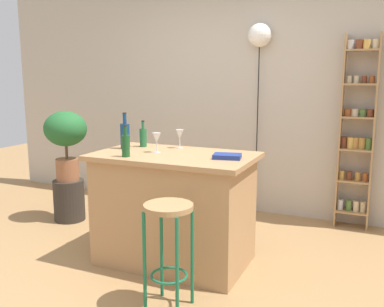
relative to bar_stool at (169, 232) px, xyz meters
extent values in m
plane|color=#A37A4C|center=(-0.29, 0.38, -0.54)|extent=(12.00, 12.00, 0.00)
cube|color=#BCB2A3|center=(-0.29, 2.33, 0.86)|extent=(6.40, 0.10, 2.80)
cube|color=tan|center=(-0.29, 0.68, -0.09)|extent=(1.20, 0.72, 0.89)
cube|color=tan|center=(-0.29, 0.68, 0.37)|extent=(1.31, 0.78, 0.04)
cylinder|color=#196642|center=(-0.12, -0.12, -0.19)|extent=(0.02, 0.02, 0.69)
cylinder|color=#196642|center=(0.12, -0.12, -0.19)|extent=(0.02, 0.02, 0.69)
cylinder|color=#196642|center=(-0.12, 0.12, -0.19)|extent=(0.02, 0.02, 0.69)
cylinder|color=#196642|center=(0.12, 0.12, -0.19)|extent=(0.02, 0.02, 0.69)
torus|color=#196642|center=(0.00, 0.00, -0.30)|extent=(0.25, 0.25, 0.02)
cylinder|color=#A87F51|center=(0.00, 0.00, 0.17)|extent=(0.33, 0.33, 0.03)
cube|color=#A87F51|center=(0.86, 2.18, 0.44)|extent=(0.02, 0.16, 1.96)
cube|color=#A87F51|center=(1.17, 2.18, 0.44)|extent=(0.02, 0.16, 1.96)
cube|color=#A87F51|center=(1.01, 2.18, -0.37)|extent=(0.30, 0.16, 0.02)
cylinder|color=silver|center=(0.90, 2.17, -0.31)|extent=(0.06, 0.06, 0.11)
cylinder|color=#4C7033|center=(0.98, 2.17, -0.31)|extent=(0.06, 0.06, 0.11)
cylinder|color=beige|center=(1.06, 2.17, -0.31)|extent=(0.06, 0.06, 0.11)
cylinder|color=beige|center=(1.12, 2.18, -0.31)|extent=(0.06, 0.06, 0.11)
cube|color=#A87F51|center=(1.01, 2.18, -0.05)|extent=(0.30, 0.16, 0.02)
cylinder|color=gold|center=(0.90, 2.18, 0.00)|extent=(0.06, 0.06, 0.08)
cylinder|color=brown|center=(0.97, 2.17, 0.00)|extent=(0.06, 0.06, 0.08)
cylinder|color=#AD7A38|center=(1.05, 2.17, 0.00)|extent=(0.06, 0.06, 0.08)
cylinder|color=#994C23|center=(1.12, 2.18, 0.00)|extent=(0.06, 0.06, 0.08)
cube|color=#A87F51|center=(1.01, 2.18, 0.28)|extent=(0.30, 0.16, 0.02)
cylinder|color=brown|center=(0.89, 2.18, 0.35)|extent=(0.07, 0.07, 0.11)
cylinder|color=gold|center=(0.96, 2.17, 0.35)|extent=(0.07, 0.07, 0.11)
cylinder|color=#AD7A38|center=(1.01, 2.17, 0.35)|extent=(0.07, 0.07, 0.11)
cylinder|color=#AD7A38|center=(1.07, 2.17, 0.35)|extent=(0.07, 0.07, 0.11)
cylinder|color=#4C7033|center=(1.13, 2.17, 0.35)|extent=(0.07, 0.07, 0.11)
cube|color=#A87F51|center=(1.01, 2.18, 0.61)|extent=(0.30, 0.16, 0.02)
cylinder|color=#994C23|center=(0.91, 2.18, 0.65)|extent=(0.07, 0.07, 0.07)
cylinder|color=beige|center=(0.98, 2.18, 0.65)|extent=(0.07, 0.07, 0.07)
cylinder|color=#4C7033|center=(1.06, 2.19, 0.65)|extent=(0.07, 0.07, 0.07)
cylinder|color=brown|center=(1.13, 2.18, 0.65)|extent=(0.07, 0.07, 0.07)
cube|color=#A87F51|center=(1.01, 2.18, 0.93)|extent=(0.30, 0.16, 0.02)
cylinder|color=beige|center=(0.91, 2.17, 0.98)|extent=(0.05, 0.05, 0.07)
cylinder|color=beige|center=(0.98, 2.17, 0.98)|extent=(0.05, 0.05, 0.07)
cylinder|color=brown|center=(1.05, 2.18, 0.98)|extent=(0.05, 0.05, 0.07)
cylinder|color=#994C23|center=(1.12, 2.18, 0.98)|extent=(0.05, 0.05, 0.07)
cube|color=#A87F51|center=(1.01, 2.18, 1.26)|extent=(0.30, 0.16, 0.02)
cylinder|color=silver|center=(0.90, 2.18, 1.31)|extent=(0.07, 0.07, 0.09)
cylinder|color=brown|center=(0.98, 2.17, 1.31)|extent=(0.07, 0.07, 0.09)
cylinder|color=gold|center=(1.05, 2.17, 1.31)|extent=(0.07, 0.07, 0.09)
cylinder|color=beige|center=(1.13, 2.17, 1.31)|extent=(0.07, 0.07, 0.09)
cylinder|color=#2D2823|center=(-1.81, 1.16, -0.32)|extent=(0.33, 0.33, 0.44)
cylinder|color=#935B3D|center=(-1.81, 1.16, 0.02)|extent=(0.24, 0.24, 0.24)
cylinder|color=brown|center=(-1.81, 1.16, 0.22)|extent=(0.03, 0.03, 0.16)
ellipsoid|color=#23602D|center=(-1.81, 1.16, 0.47)|extent=(0.47, 0.42, 0.37)
cylinder|color=#236638|center=(-0.71, 0.89, 0.47)|extent=(0.06, 0.06, 0.16)
cylinder|color=#236638|center=(-0.71, 0.89, 0.58)|extent=(0.02, 0.02, 0.06)
cylinder|color=black|center=(-0.71, 0.89, 0.62)|extent=(0.03, 0.03, 0.01)
cylinder|color=navy|center=(-0.79, 0.74, 0.50)|extent=(0.08, 0.08, 0.22)
cylinder|color=navy|center=(-0.79, 0.74, 0.65)|extent=(0.03, 0.03, 0.08)
cylinder|color=black|center=(-0.79, 0.74, 0.70)|extent=(0.03, 0.03, 0.01)
cylinder|color=#194C23|center=(-0.58, 0.42, 0.47)|extent=(0.06, 0.06, 0.17)
cylinder|color=#194C23|center=(-0.58, 0.42, 0.59)|extent=(0.02, 0.02, 0.07)
cylinder|color=black|center=(-0.58, 0.42, 0.63)|extent=(0.03, 0.03, 0.01)
cylinder|color=silver|center=(-0.37, 0.95, 0.39)|extent=(0.06, 0.06, 0.00)
cylinder|color=silver|center=(-0.37, 0.95, 0.43)|extent=(0.01, 0.01, 0.07)
cone|color=silver|center=(-0.37, 0.95, 0.51)|extent=(0.07, 0.07, 0.08)
cylinder|color=silver|center=(-0.46, 0.68, 0.39)|extent=(0.06, 0.06, 0.00)
cylinder|color=silver|center=(-0.46, 0.68, 0.43)|extent=(0.01, 0.01, 0.07)
cone|color=silver|center=(-0.46, 0.68, 0.51)|extent=(0.07, 0.07, 0.08)
cube|color=navy|center=(0.17, 0.67, 0.41)|extent=(0.24, 0.19, 0.03)
cylinder|color=black|center=(-0.03, 2.22, 0.45)|extent=(0.01, 0.01, 1.98)
sphere|color=white|center=(-0.03, 2.22, 1.44)|extent=(0.25, 0.25, 0.25)
camera|label=1|loc=(1.22, -2.36, 1.01)|focal=39.71mm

